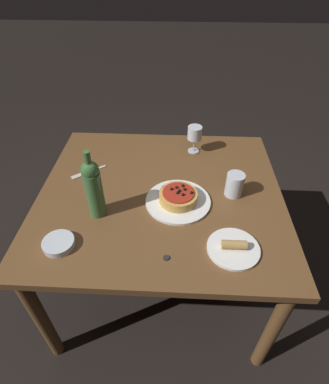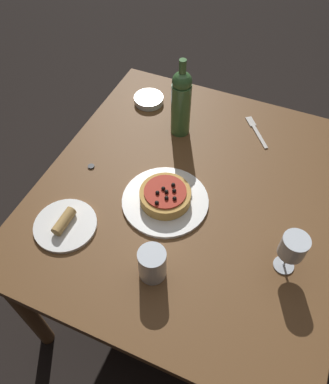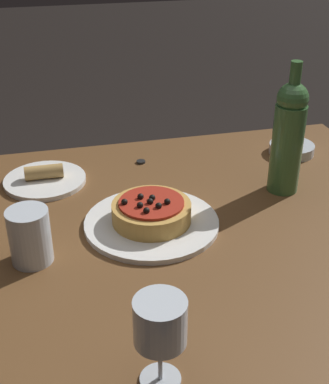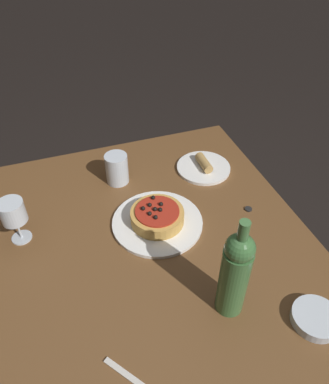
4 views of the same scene
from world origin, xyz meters
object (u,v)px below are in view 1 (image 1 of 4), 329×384
(dinner_plate, at_px, (178,201))
(side_bowl, at_px, (59,243))
(side_plate, at_px, (233,248))
(water_cup, at_px, (234,184))
(wine_bottle, at_px, (94,188))
(wine_glass, at_px, (195,134))
(dining_table, at_px, (161,204))
(pizza, at_px, (178,196))
(bottle_cap, at_px, (166,258))
(fork, at_px, (87,173))

(dinner_plate, xyz_separation_m, side_bowl, (0.46, 0.27, 0.01))
(dinner_plate, bearing_deg, side_plate, 130.12)
(side_plate, bearing_deg, water_cup, -96.64)
(wine_bottle, bearing_deg, side_bowl, 58.76)
(wine_glass, bearing_deg, dining_table, 65.14)
(pizza, distance_m, bottle_cap, 0.32)
(dinner_plate, relative_size, bottle_cap, 12.30)
(wine_bottle, height_order, side_plate, wine_bottle)
(side_bowl, height_order, fork, side_bowl)
(water_cup, bearing_deg, dinner_plate, 15.34)
(dinner_plate, height_order, water_cup, water_cup)
(dining_table, xyz_separation_m, fork, (0.38, -0.12, 0.09))
(dinner_plate, xyz_separation_m, pizza, (-0.00, -0.00, 0.03))
(dinner_plate, distance_m, side_plate, 0.34)
(fork, bearing_deg, dining_table, 124.94)
(wine_bottle, distance_m, water_cup, 0.63)
(water_cup, height_order, side_plate, water_cup)
(water_cup, bearing_deg, side_bowl, 25.59)
(side_plate, bearing_deg, dinner_plate, -49.88)
(wine_bottle, bearing_deg, side_plate, 162.89)
(fork, bearing_deg, side_bowl, 53.63)
(dinner_plate, distance_m, bottle_cap, 0.32)
(bottle_cap, bearing_deg, side_bowl, -5.30)
(dining_table, xyz_separation_m, pizza, (-0.08, 0.07, 0.12))
(wine_glass, bearing_deg, side_plate, 101.47)
(dinner_plate, relative_size, water_cup, 2.61)
(water_cup, xyz_separation_m, fork, (0.73, -0.12, -0.05))
(wine_glass, relative_size, wine_bottle, 0.48)
(dinner_plate, bearing_deg, wine_glass, -100.71)
(wine_bottle, relative_size, water_cup, 2.81)
(pizza, height_order, side_plate, pizza)
(dining_table, bearing_deg, side_plate, 132.64)
(dining_table, bearing_deg, pizza, 140.61)
(wine_bottle, xyz_separation_m, bottle_cap, (-0.31, 0.23, -0.14))
(wine_glass, relative_size, bottle_cap, 6.31)
(pizza, distance_m, side_plate, 0.34)
(fork, distance_m, side_plate, 0.82)
(dining_table, distance_m, dinner_plate, 0.14)
(wine_bottle, height_order, water_cup, wine_bottle)
(bottle_cap, bearing_deg, side_plate, -168.14)
(water_cup, relative_size, side_plate, 0.55)
(dining_table, height_order, water_cup, water_cup)
(dinner_plate, bearing_deg, dining_table, -39.51)
(water_cup, bearing_deg, wine_bottle, 14.41)
(water_cup, bearing_deg, fork, -9.60)
(dinner_plate, xyz_separation_m, side_plate, (-0.22, 0.26, 0.00))
(pizza, xyz_separation_m, wine_bottle, (0.35, 0.08, 0.11))
(side_bowl, distance_m, side_plate, 0.68)
(fork, relative_size, bottle_cap, 6.65)
(water_cup, relative_size, bottle_cap, 4.72)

